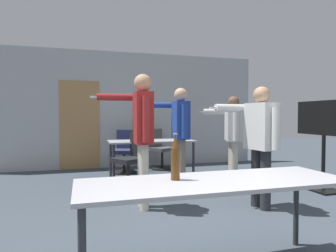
% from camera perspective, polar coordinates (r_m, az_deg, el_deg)
% --- Properties ---
extents(back_wall, '(6.63, 0.12, 2.77)m').
position_cam_1_polar(back_wall, '(7.36, -8.07, 3.01)').
color(back_wall, '#B2B5B7').
rests_on(back_wall, ground_plane).
extents(conference_table_near, '(2.09, 0.70, 0.75)m').
position_cam_1_polar(conference_table_near, '(2.38, 8.95, -11.73)').
color(conference_table_near, '#A8A8AD').
rests_on(conference_table_near, ground_plane).
extents(conference_table_far, '(1.69, 0.71, 0.75)m').
position_cam_1_polar(conference_table_far, '(6.01, -3.15, -3.49)').
color(conference_table_far, '#A8A8AD').
rests_on(conference_table_far, ground_plane).
extents(tv_screen, '(0.44, 1.20, 1.49)m').
position_cam_1_polar(tv_screen, '(5.55, 27.57, -1.40)').
color(tv_screen, black).
rests_on(tv_screen, ground_plane).
extents(person_center_tall, '(0.80, 0.60, 1.79)m').
position_cam_1_polar(person_center_tall, '(3.99, -5.01, -0.05)').
color(person_center_tall, beige).
rests_on(person_center_tall, ground_plane).
extents(person_far_watching, '(0.80, 0.66, 1.63)m').
position_cam_1_polar(person_far_watching, '(4.18, 17.18, -1.76)').
color(person_far_watching, '#28282D').
rests_on(person_far_watching, ground_plane).
extents(person_right_polo, '(0.70, 0.82, 1.60)m').
position_cam_1_polar(person_right_polo, '(5.69, 12.19, -0.97)').
color(person_right_polo, beige).
rests_on(person_right_polo, ground_plane).
extents(person_left_plaid, '(0.77, 0.67, 1.72)m').
position_cam_1_polar(person_left_plaid, '(5.22, 2.28, -0.20)').
color(person_left_plaid, slate).
rests_on(person_left_plaid, ground_plane).
extents(office_chair_side_rolled, '(0.60, 0.64, 0.93)m').
position_cam_1_polar(office_chair_side_rolled, '(6.65, -8.23, -5.02)').
color(office_chair_side_rolled, black).
rests_on(office_chair_side_rolled, ground_plane).
extents(office_chair_far_left, '(0.64, 0.67, 0.93)m').
position_cam_1_polar(office_chair_far_left, '(7.02, -1.55, -4.64)').
color(office_chair_far_left, black).
rests_on(office_chair_far_left, ground_plane).
extents(office_chair_near_pushed, '(0.68, 0.65, 0.92)m').
position_cam_1_polar(office_chair_near_pushed, '(5.38, -6.96, -6.71)').
color(office_chair_near_pushed, black).
rests_on(office_chair_near_pushed, ground_plane).
extents(beer_bottle, '(0.07, 0.07, 0.36)m').
position_cam_1_polar(beer_bottle, '(2.31, 1.41, -6.12)').
color(beer_bottle, '#563314').
rests_on(beer_bottle, conference_table_near).
extents(drink_cup, '(0.08, 0.08, 0.11)m').
position_cam_1_polar(drink_cup, '(5.94, -5.76, -2.29)').
color(drink_cup, '#232328').
rests_on(drink_cup, conference_table_far).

